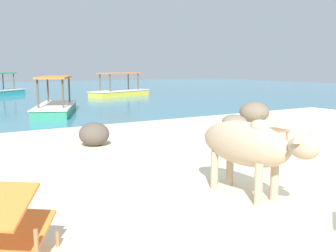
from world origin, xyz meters
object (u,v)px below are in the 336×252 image
boat_yellow (120,91)px  bottle (262,125)px  cow (247,145)px  deck_chair_near (7,220)px  boat_green (55,106)px  low_bench_table (266,134)px

boat_yellow → bottle: bearing=-124.9°
cow → deck_chair_near: 2.87m
deck_chair_near → boat_green: (3.28, 10.25, -0.13)m
cow → bottle: cow is taller
cow → boat_green: 9.97m
deck_chair_near → boat_yellow: size_ratio=0.24×
low_bench_table → deck_chair_near: 5.23m
cow → low_bench_table: size_ratio=2.18×
low_bench_table → boat_yellow: bearing=80.9°
cow → boat_yellow: 17.20m
cow → boat_green: boat_green is taller
low_bench_table → boat_yellow: boat_yellow is taller
cow → low_bench_table: cow is taller
cow → deck_chair_near: (-2.84, -0.29, -0.26)m
cow → boat_green: (0.44, 9.96, -0.40)m
deck_chair_near → boat_green: bearing=20.2°
boat_yellow → deck_chair_near: bearing=-137.4°
low_bench_table → bottle: 0.27m
low_bench_table → deck_chair_near: deck_chair_near is taller
low_bench_table → boat_yellow: (3.73, 14.58, -0.11)m
deck_chair_near → boat_green: 10.76m
cow → boat_yellow: boat_yellow is taller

